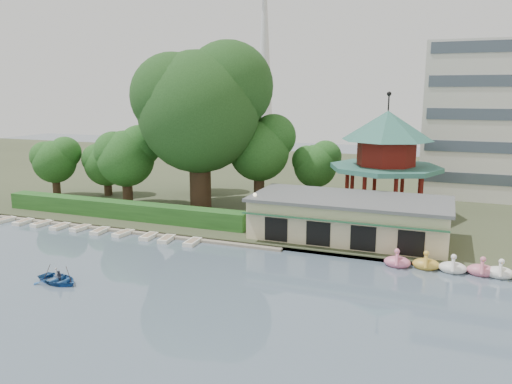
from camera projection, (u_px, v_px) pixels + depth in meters
The scene contains 14 objects.
ground_plane at pixel (124, 320), 31.48m from camera, with size 220.00×220.00×0.00m, color slate.
shore at pixel (321, 181), 78.98m from camera, with size 220.00×70.00×0.40m, color #424930.
embankment at pixel (234, 242), 47.27m from camera, with size 220.00×0.60×0.30m, color gray.
dock at pixel (127, 230), 51.42m from camera, with size 34.00×1.60×0.24m, color gray.
boathouse at pixel (349, 217), 47.57m from camera, with size 18.60×9.39×3.90m.
pavilion at pixel (386, 153), 55.01m from camera, with size 12.40×12.40×13.50m.
broadcast_tower at pixel (265, 31), 167.54m from camera, with size 8.00×8.00×96.00m.
hedge at pixel (121, 210), 55.26m from camera, with size 30.00×2.00×1.80m, color #285E22.
lamp_post at pixel (255, 207), 47.66m from camera, with size 0.36×0.36×4.28m.
big_tree at pixel (201, 104), 57.86m from camera, with size 15.55×14.49×19.63m.
small_trees at pixel (180, 153), 63.16m from camera, with size 39.03×16.53×11.11m.
swan_boats at pixel (478, 270), 39.14m from camera, with size 14.53×2.16×1.92m.
moored_rowboats at pixel (91, 230), 51.31m from camera, with size 24.54×2.78×0.36m.
rowboat_with_passengers at pixel (58, 276), 37.51m from camera, with size 5.56×4.40×2.01m.
Camera 1 is at (18.32, -24.27, 14.20)m, focal length 35.00 mm.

